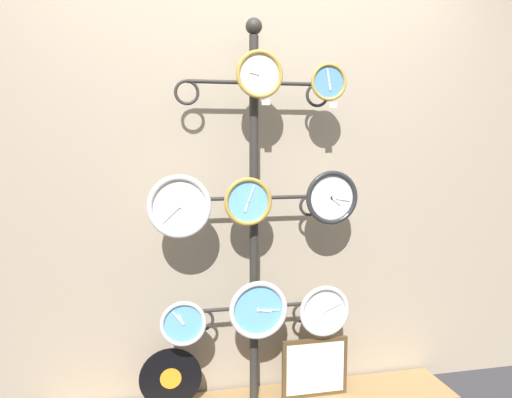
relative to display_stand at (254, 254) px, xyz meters
The scene contains 14 objects.
shop_wall 0.57m from the display_stand, 90.00° to the left, with size 4.40×0.04×2.80m.
display_stand is the anchor object (origin of this frame).
clock_top_center 0.92m from the display_stand, 86.97° to the right, with size 0.23×0.04×0.23m.
clock_top_right 0.96m from the display_stand, 14.83° to the right, with size 0.19×0.04×0.19m.
clock_middle_left 0.49m from the display_stand, 164.43° to the right, with size 0.31×0.04×0.31m.
clock_middle_center 0.31m from the display_stand, 120.26° to the right, with size 0.24×0.04×0.24m.
clock_middle_right 0.50m from the display_stand, 11.34° to the right, with size 0.28×0.04×0.28m.
clock_bottom_left 0.50m from the display_stand, 163.83° to the right, with size 0.23×0.04×0.23m.
clock_bottom_center 0.29m from the display_stand, 88.53° to the right, with size 0.31×0.04×0.31m.
clock_bottom_right 0.48m from the display_stand, 14.26° to the right, with size 0.28×0.04×0.28m.
vinyl_record 0.77m from the display_stand, behind, with size 0.32×0.01×0.32m.
picture_frame 0.71m from the display_stand, ahead, with size 0.37×0.02×0.32m.
price_tag_upper 0.79m from the display_stand, 70.03° to the right, with size 0.04×0.00×0.03m.
price_tag_mid 0.87m from the display_stand, 14.33° to the right, with size 0.04×0.00×0.03m.
Camera 1 is at (-0.55, -2.10, 1.44)m, focal length 35.00 mm.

